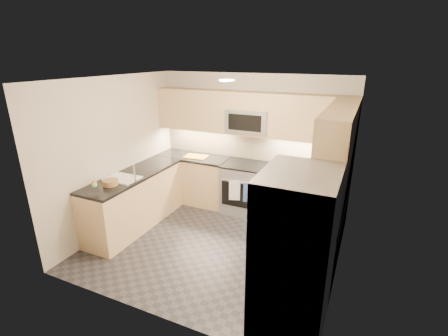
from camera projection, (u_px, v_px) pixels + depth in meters
floor at (215, 244)px, 5.07m from camera, size 3.60×3.20×0.00m
ceiling at (213, 79)px, 4.25m from camera, size 3.60×3.20×0.02m
wall_back at (252, 143)px, 6.03m from camera, size 3.60×0.02×2.50m
wall_front at (145, 217)px, 3.28m from camera, size 3.60×0.02×2.50m
wall_left at (116, 154)px, 5.36m from camera, size 0.02×3.20×2.50m
wall_right at (346, 189)px, 3.96m from camera, size 0.02×3.20×2.50m
base_cab_back_left at (194, 179)px, 6.47m from camera, size 1.42×0.60×0.90m
base_cab_back_right at (304, 198)px, 5.61m from camera, size 1.42×0.60×0.90m
base_cab_right at (317, 235)px, 4.47m from camera, size 0.60×1.70×0.90m
base_cab_peninsula at (135, 201)px, 5.51m from camera, size 0.60×2.00×0.90m
countertop_back_left at (193, 157)px, 6.31m from camera, size 1.42×0.63×0.04m
countertop_back_right at (306, 173)px, 5.46m from camera, size 1.42×0.63×0.04m
countertop_right at (320, 204)px, 4.31m from camera, size 0.63×1.70×0.04m
countertop_peninsula at (133, 175)px, 5.35m from camera, size 0.63×2.00×0.04m
upper_cab_back at (249, 113)px, 5.69m from camera, size 3.60×0.35×0.75m
upper_cab_right at (339, 137)px, 4.07m from camera, size 0.35×1.95×0.75m
backsplash_back at (252, 146)px, 6.05m from camera, size 3.60×0.01×0.51m
backsplash_right at (348, 181)px, 4.36m from camera, size 0.01×2.30×0.51m
gas_range at (245, 188)px, 6.02m from camera, size 0.76×0.65×0.91m
range_cooktop at (245, 165)px, 5.86m from camera, size 0.76×0.65×0.03m
oven_door_glass at (238, 195)px, 5.74m from camera, size 0.62×0.02×0.45m
oven_handle at (238, 181)px, 5.63m from camera, size 0.60×0.02×0.02m
microwave at (249, 121)px, 5.71m from camera, size 0.76×0.40×0.40m
microwave_door at (244, 123)px, 5.54m from camera, size 0.60×0.01×0.28m
refrigerator at (294, 257)px, 3.22m from camera, size 0.70×0.90×1.80m
fridge_handle_left at (253, 253)px, 3.19m from camera, size 0.02×0.02×1.20m
fridge_handle_right at (264, 236)px, 3.50m from camera, size 0.02×0.02×1.20m
sink_basin at (123, 182)px, 5.15m from camera, size 0.52×0.38×0.16m
faucet at (135, 173)px, 4.98m from camera, size 0.03×0.03×0.28m
utensil_bowl at (334, 173)px, 5.14m from camera, size 0.34×0.34×0.17m
cutting_board at (196, 157)px, 6.24m from camera, size 0.46×0.35×0.01m
fruit_basket at (110, 182)px, 4.88m from camera, size 0.30×0.30×0.08m
fruit_apple at (94, 184)px, 4.64m from camera, size 0.08×0.08×0.08m
fruit_pear at (95, 185)px, 4.59m from camera, size 0.08×0.08×0.08m
dish_towel_check at (235, 190)px, 5.69m from camera, size 0.19×0.07×0.37m
dish_towel_blue at (249, 193)px, 5.58m from camera, size 0.18×0.06×0.34m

